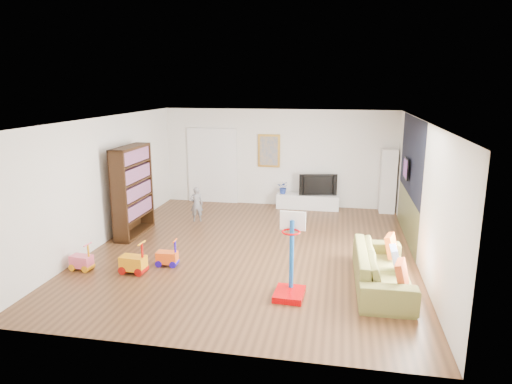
% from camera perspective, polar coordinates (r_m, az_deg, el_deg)
% --- Properties ---
extents(floor, '(6.50, 7.50, 0.00)m').
position_cam_1_polar(floor, '(9.59, -0.44, -7.25)').
color(floor, brown).
rests_on(floor, ground).
extents(ceiling, '(6.50, 7.50, 0.00)m').
position_cam_1_polar(ceiling, '(9.00, -0.47, 9.06)').
color(ceiling, white).
rests_on(ceiling, ground).
extents(wall_back, '(6.50, 0.00, 2.70)m').
position_cam_1_polar(wall_back, '(12.83, 2.76, 4.28)').
color(wall_back, silver).
rests_on(wall_back, ground).
extents(wall_front, '(6.50, 0.00, 2.70)m').
position_cam_1_polar(wall_front, '(5.71, -7.75, -7.55)').
color(wall_front, silver).
rests_on(wall_front, ground).
extents(wall_left, '(0.00, 7.50, 2.70)m').
position_cam_1_polar(wall_left, '(10.31, -18.48, 1.34)').
color(wall_left, silver).
rests_on(wall_left, ground).
extents(wall_right, '(0.00, 7.50, 2.70)m').
position_cam_1_polar(wall_right, '(9.16, 19.91, -0.22)').
color(wall_right, white).
rests_on(wall_right, ground).
extents(navy_accent, '(0.01, 3.20, 1.70)m').
position_cam_1_polar(navy_accent, '(10.43, 18.87, 4.24)').
color(navy_accent, black).
rests_on(navy_accent, wall_right).
extents(olive_wainscot, '(0.01, 3.20, 1.00)m').
position_cam_1_polar(olive_wainscot, '(10.71, 18.33, -2.90)').
color(olive_wainscot, brown).
rests_on(olive_wainscot, wall_right).
extents(doorway, '(1.45, 0.06, 2.10)m').
position_cam_1_polar(doorway, '(13.23, -5.46, 3.19)').
color(doorway, white).
rests_on(doorway, ground).
extents(painting_back, '(0.62, 0.06, 0.92)m').
position_cam_1_polar(painting_back, '(12.80, 1.63, 5.17)').
color(painting_back, gold).
rests_on(painting_back, wall_back).
extents(artwork_right, '(0.04, 0.56, 0.46)m').
position_cam_1_polar(artwork_right, '(10.66, 18.26, 2.83)').
color(artwork_right, '#7F3F8C').
rests_on(artwork_right, wall_right).
extents(media_console, '(1.72, 0.45, 0.40)m').
position_cam_1_polar(media_console, '(12.71, 6.48, -1.18)').
color(media_console, white).
rests_on(media_console, ground).
extents(tall_cabinet, '(0.40, 0.40, 1.71)m').
position_cam_1_polar(tall_cabinet, '(12.62, 16.19, 1.32)').
color(tall_cabinet, white).
rests_on(tall_cabinet, ground).
extents(bookshelf, '(0.37, 1.39, 2.03)m').
position_cam_1_polar(bookshelf, '(10.66, -15.17, 0.12)').
color(bookshelf, black).
rests_on(bookshelf, ground).
extents(sofa, '(0.92, 2.25, 0.65)m').
position_cam_1_polar(sofa, '(8.12, 15.49, -9.21)').
color(sofa, olive).
rests_on(sofa, ground).
extents(basketball_hoop, '(0.51, 0.61, 1.40)m').
position_cam_1_polar(basketball_hoop, '(7.34, 4.27, -8.06)').
color(basketball_hoop, '#BB0002').
rests_on(basketball_hoop, ground).
extents(ride_on_yellow, '(0.47, 0.31, 0.61)m').
position_cam_1_polar(ride_on_yellow, '(8.66, -15.14, -7.90)').
color(ride_on_yellow, orange).
rests_on(ride_on_yellow, ground).
extents(ride_on_orange, '(0.40, 0.26, 0.52)m').
position_cam_1_polar(ride_on_orange, '(8.87, -11.08, -7.46)').
color(ride_on_orange, '#FF5C17').
rests_on(ride_on_orange, ground).
extents(ride_on_pink, '(0.41, 0.28, 0.52)m').
position_cam_1_polar(ride_on_pink, '(9.12, -21.03, -7.54)').
color(ride_on_pink, '#F05A75').
rests_on(ride_on_pink, ground).
extents(child, '(0.37, 0.30, 0.88)m').
position_cam_1_polar(child, '(11.50, -7.44, -1.54)').
color(child, slate).
rests_on(child, ground).
extents(tv, '(1.04, 0.33, 0.59)m').
position_cam_1_polar(tv, '(12.61, 7.70, 0.99)').
color(tv, black).
rests_on(tv, media_console).
extents(vase_plant, '(0.35, 0.32, 0.35)m').
position_cam_1_polar(vase_plant, '(12.67, 3.45, 0.58)').
color(vase_plant, navy).
rests_on(vase_plant, media_console).
extents(pillow_left, '(0.20, 0.42, 0.41)m').
position_cam_1_polar(pillow_left, '(7.49, 17.77, -9.76)').
color(pillow_left, '#BC461E').
rests_on(pillow_left, sofa).
extents(pillow_center, '(0.11, 0.41, 0.40)m').
position_cam_1_polar(pillow_center, '(8.08, 17.06, -7.98)').
color(pillow_center, silver).
rests_on(pillow_center, sofa).
extents(pillow_right, '(0.22, 0.42, 0.40)m').
position_cam_1_polar(pillow_right, '(8.69, 16.55, -6.43)').
color(pillow_right, '#B94513').
rests_on(pillow_right, sofa).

